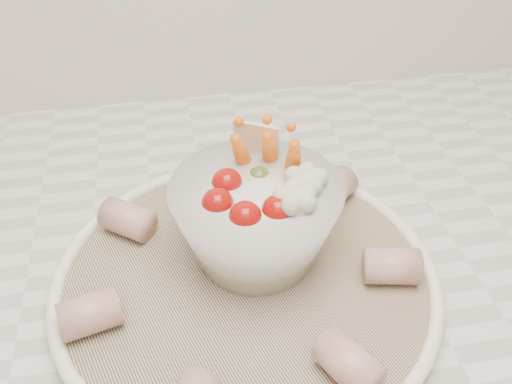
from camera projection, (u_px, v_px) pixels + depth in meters
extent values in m
cube|color=silver|center=(95.00, 285.00, 0.53)|extent=(2.04, 0.62, 0.04)
cylinder|color=navy|center=(246.00, 282.00, 0.49)|extent=(0.41, 0.41, 0.01)
torus|color=white|center=(246.00, 276.00, 0.49)|extent=(0.33, 0.33, 0.01)
sphere|color=#9B0D0A|center=(218.00, 204.00, 0.45)|extent=(0.03, 0.03, 0.03)
sphere|color=#9B0D0A|center=(245.00, 217.00, 0.44)|extent=(0.03, 0.03, 0.03)
sphere|color=#9B0D0A|center=(278.00, 211.00, 0.44)|extent=(0.03, 0.03, 0.03)
sphere|color=#9B0D0A|center=(227.00, 183.00, 0.47)|extent=(0.03, 0.03, 0.03)
sphere|color=#466421|center=(259.00, 177.00, 0.48)|extent=(0.02, 0.02, 0.02)
cone|color=orange|center=(242.00, 156.00, 0.49)|extent=(0.04, 0.04, 0.06)
cone|color=orange|center=(270.00, 153.00, 0.49)|extent=(0.03, 0.04, 0.06)
cone|color=orange|center=(293.00, 161.00, 0.48)|extent=(0.03, 0.04, 0.06)
sphere|color=beige|center=(306.00, 187.00, 0.46)|extent=(0.03, 0.03, 0.03)
sphere|color=beige|center=(295.00, 205.00, 0.45)|extent=(0.03, 0.03, 0.03)
cube|color=beige|center=(257.00, 143.00, 0.50)|extent=(0.04, 0.03, 0.04)
cylinder|color=#AA534D|center=(392.00, 266.00, 0.48)|extent=(0.05, 0.04, 0.03)
cylinder|color=#AA534D|center=(333.00, 190.00, 0.56)|extent=(0.05, 0.05, 0.03)
cylinder|color=#AA534D|center=(221.00, 168.00, 0.59)|extent=(0.03, 0.05, 0.03)
cylinder|color=#AA534D|center=(128.00, 219.00, 0.52)|extent=(0.06, 0.05, 0.03)
cylinder|color=#AA534D|center=(90.00, 314.00, 0.44)|extent=(0.05, 0.04, 0.03)
cylinder|color=#AA534D|center=(348.00, 363.00, 0.40)|extent=(0.05, 0.05, 0.03)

